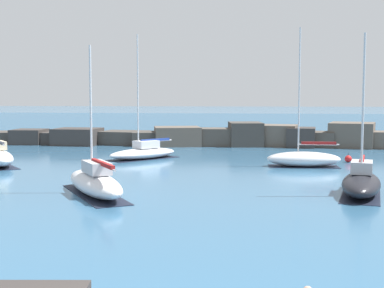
{
  "coord_description": "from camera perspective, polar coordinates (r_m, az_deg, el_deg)",
  "views": [
    {
      "loc": [
        2.72,
        -9.74,
        5.27
      ],
      "look_at": [
        -2.69,
        33.07,
        1.49
      ],
      "focal_mm": 50.0,
      "sensor_mm": 36.0,
      "label": 1
    }
  ],
  "objects": [
    {
      "name": "sailboat_moored_1",
      "position": [
        30.38,
        17.61,
        -3.92
      ],
      "size": [
        3.27,
        6.58,
        8.61
      ],
      "color": "black",
      "rests_on": "ground"
    },
    {
      "name": "mooring_buoy_orange_near",
      "position": [
        45.23,
        16.33,
        -1.53
      ],
      "size": [
        0.56,
        0.56,
        0.76
      ],
      "color": "red",
      "rests_on": "ground"
    },
    {
      "name": "sailboat_moored_0",
      "position": [
        46.04,
        -5.2,
        -0.87
      ],
      "size": [
        6.18,
        6.63,
        10.53
      ],
      "color": "silver",
      "rests_on": "ground"
    },
    {
      "name": "open_sea_beyond",
      "position": [
        118.03,
        5.88,
        2.42
      ],
      "size": [
        400.0,
        116.0,
        0.01
      ],
      "color": "#235175",
      "rests_on": "ground"
    },
    {
      "name": "sailboat_moored_3",
      "position": [
        29.43,
        -10.3,
        -4.01
      ],
      "size": [
        5.84,
        7.58,
        8.08
      ],
      "color": "white",
      "rests_on": "ground"
    },
    {
      "name": "breakwater_jetty",
      "position": [
        58.22,
        6.52,
        0.73
      ],
      "size": [
        65.27,
        6.69,
        2.59
      ],
      "color": "brown",
      "rests_on": "ground"
    },
    {
      "name": "sailboat_moored_5",
      "position": [
        41.5,
        11.83,
        -1.52
      ],
      "size": [
        5.61,
        2.37,
        10.49
      ],
      "color": "white",
      "rests_on": "ground"
    }
  ]
}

